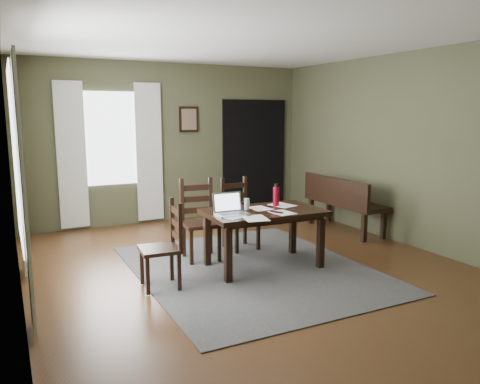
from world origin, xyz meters
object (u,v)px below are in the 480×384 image
laptop (230,209)px  chair_end (164,246)px  bench (342,199)px  water_bottle (276,196)px  chair_back_left (200,220)px  dining_table (264,217)px  chair_back_right (239,215)px

laptop → chair_end: bearing=-170.5°
bench → water_bottle: size_ratio=5.47×
chair_end → chair_back_left: (0.72, 0.78, 0.04)m
dining_table → chair_back_right: bearing=85.9°
chair_end → chair_back_right: chair_back_right is taller
chair_end → chair_back_right: bearing=129.9°
chair_end → chair_back_right: (1.38, 0.97, 0.02)m
chair_back_right → laptop: 1.07m
bench → water_bottle: bearing=115.7°
chair_back_right → chair_back_left: bearing=-168.6°
chair_back_right → bench: 1.88m
chair_back_left → laptop: (0.10, -0.67, 0.27)m
chair_back_left → water_bottle: chair_back_left is taller
chair_back_right → bench: chair_back_right is taller
chair_end → chair_back_right: 1.69m
chair_back_left → water_bottle: 1.03m
chair_back_left → dining_table: bearing=-44.0°
chair_end → bench: size_ratio=0.61×
chair_back_right → laptop: bearing=-127.3°
chair_end → water_bottle: bearing=104.6°
chair_back_left → bench: size_ratio=0.67×
bench → laptop: 2.63m
chair_end → water_bottle: (1.55, 0.27, 0.38)m
chair_end → water_bottle: 1.61m
bench → laptop: size_ratio=4.23×
dining_table → chair_back_right: (0.09, 0.85, -0.15)m
dining_table → laptop: size_ratio=3.94×
laptop → water_bottle: bearing=14.5°
dining_table → water_bottle: size_ratio=5.10×
chair_end → laptop: laptop is taller
dining_table → laptop: bearing=-176.3°
bench → water_bottle: 1.92m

